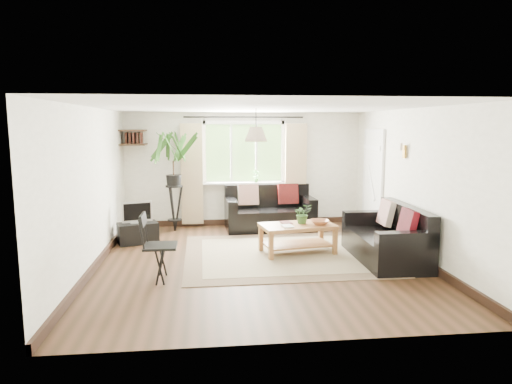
{
  "coord_description": "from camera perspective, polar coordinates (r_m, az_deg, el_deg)",
  "views": [
    {
      "loc": [
        -0.82,
        -6.93,
        2.13
      ],
      "look_at": [
        0.0,
        0.4,
        1.05
      ],
      "focal_mm": 32.0,
      "sensor_mm": 36.0,
      "label": 1
    }
  ],
  "objects": [
    {
      "name": "palm_stand",
      "position": [
        9.32,
        -10.23,
        1.28
      ],
      "size": [
        0.94,
        0.94,
        2.02
      ],
      "primitive_type": null,
      "rotation": [
        0.0,
        0.0,
        0.22
      ],
      "color": "black",
      "rests_on": "floor"
    },
    {
      "name": "bowl",
      "position": [
        7.67,
        7.98,
        -3.76
      ],
      "size": [
        0.35,
        0.35,
        0.08
      ],
      "primitive_type": "imported",
      "rotation": [
        0.0,
        0.0,
        -0.16
      ],
      "color": "#9F5D37",
      "rests_on": "coffee_table"
    },
    {
      "name": "window",
      "position": [
        9.69,
        -1.52,
        4.9
      ],
      "size": [
        2.5,
        0.16,
        2.16
      ],
      "primitive_type": null,
      "color": "white",
      "rests_on": "wall_back"
    },
    {
      "name": "ceiling",
      "position": [
        6.98,
        0.37,
        10.55
      ],
      "size": [
        5.5,
        5.5,
        0.0
      ],
      "primitive_type": "plane",
      "rotation": [
        3.14,
        0.0,
        0.0
      ],
      "color": "white",
      "rests_on": "floor"
    },
    {
      "name": "door",
      "position": [
        9.3,
        14.39,
        1.09
      ],
      "size": [
        0.06,
        0.96,
        2.06
      ],
      "primitive_type": "cube",
      "color": "silver",
      "rests_on": "wall_right"
    },
    {
      "name": "wall_sconce",
      "position": [
        7.93,
        17.88,
        5.11
      ],
      "size": [
        0.12,
        0.12,
        0.28
      ],
      "primitive_type": null,
      "color": "beige",
      "rests_on": "wall_right"
    },
    {
      "name": "sill_plant",
      "position": [
        9.68,
        0.01,
        2.02
      ],
      "size": [
        0.14,
        0.1,
        0.27
      ],
      "primitive_type": "imported",
      "color": "#2D6023",
      "rests_on": "window"
    },
    {
      "name": "wall_back",
      "position": [
        9.76,
        -1.53,
        2.86
      ],
      "size": [
        5.0,
        0.02,
        2.4
      ],
      "primitive_type": "cube",
      "color": "silver",
      "rests_on": "floor"
    },
    {
      "name": "tv",
      "position": [
        8.53,
        -14.64,
        -2.39
      ],
      "size": [
        0.57,
        0.34,
        0.41
      ],
      "primitive_type": null,
      "rotation": [
        0.0,
        0.0,
        0.33
      ],
      "color": "#A5A5AA",
      "rests_on": "tv_stand"
    },
    {
      "name": "sofa_back",
      "position": [
        9.42,
        1.73,
        -2.11
      ],
      "size": [
        1.84,
        0.98,
        0.85
      ],
      "primitive_type": null,
      "rotation": [
        0.0,
        0.0,
        0.04
      ],
      "color": "black",
      "rests_on": "floor"
    },
    {
      "name": "table_plant",
      "position": [
        7.7,
        5.86,
        -2.7
      ],
      "size": [
        0.34,
        0.3,
        0.33
      ],
      "primitive_type": "imported",
      "rotation": [
        0.0,
        0.0,
        0.16
      ],
      "color": "#315923",
      "rests_on": "coffee_table"
    },
    {
      "name": "sofa_right",
      "position": [
        7.53,
        15.84,
        -5.14
      ],
      "size": [
        1.78,
        0.9,
        0.83
      ],
      "primitive_type": null,
      "rotation": [
        0.0,
        0.0,
        -1.58
      ],
      "color": "black",
      "rests_on": "floor"
    },
    {
      "name": "coffee_table",
      "position": [
        7.7,
        5.2,
        -5.85
      ],
      "size": [
        1.3,
        0.85,
        0.5
      ],
      "primitive_type": null,
      "rotation": [
        0.0,
        0.0,
        0.17
      ],
      "color": "brown",
      "rests_on": "floor"
    },
    {
      "name": "book_a",
      "position": [
        7.44,
        3.31,
        -4.3
      ],
      "size": [
        0.2,
        0.26,
        0.02
      ],
      "primitive_type": "imported",
      "rotation": [
        0.0,
        0.0,
        0.12
      ],
      "color": "silver",
      "rests_on": "coffee_table"
    },
    {
      "name": "corner_shelf",
      "position": [
        9.54,
        -15.1,
        6.61
      ],
      "size": [
        0.5,
        0.5,
        0.34
      ],
      "primitive_type": null,
      "color": "black",
      "rests_on": "wall_back"
    },
    {
      "name": "wall_left",
      "position": [
        7.19,
        -19.84,
        0.4
      ],
      "size": [
        0.02,
        5.5,
        2.4
      ],
      "primitive_type": "cube",
      "color": "silver",
      "rests_on": "floor"
    },
    {
      "name": "wall_front",
      "position": [
        4.36,
        4.6,
        -4.02
      ],
      "size": [
        5.0,
        0.02,
        2.4
      ],
      "primitive_type": "cube",
      "color": "silver",
      "rests_on": "floor"
    },
    {
      "name": "rug",
      "position": [
        7.66,
        3.48,
        -7.76
      ],
      "size": [
        3.27,
        2.81,
        0.02
      ],
      "primitive_type": "cube",
      "rotation": [
        0.0,
        0.0,
        0.01
      ],
      "color": "beige",
      "rests_on": "floor"
    },
    {
      "name": "wall_right",
      "position": [
        7.74,
        19.08,
        0.97
      ],
      "size": [
        0.02,
        5.5,
        2.4
      ],
      "primitive_type": "cube",
      "color": "silver",
      "rests_on": "floor"
    },
    {
      "name": "pendant_lamp",
      "position": [
        7.37,
        0.0,
        7.71
      ],
      "size": [
        0.36,
        0.36,
        0.54
      ],
      "primitive_type": null,
      "color": "beige",
      "rests_on": "ceiling"
    },
    {
      "name": "tv_stand",
      "position": [
        8.61,
        -14.55,
        -4.97
      ],
      "size": [
        0.79,
        0.6,
        0.38
      ],
      "primitive_type": "cube",
      "rotation": [
        0.0,
        0.0,
        0.33
      ],
      "color": "black",
      "rests_on": "floor"
    },
    {
      "name": "floor",
      "position": [
        7.29,
        0.35,
        -8.65
      ],
      "size": [
        5.5,
        5.5,
        0.0
      ],
      "primitive_type": "plane",
      "color": "black",
      "rests_on": "ground"
    },
    {
      "name": "book_b",
      "position": [
        7.68,
        3.18,
        -3.88
      ],
      "size": [
        0.2,
        0.25,
        0.02
      ],
      "primitive_type": "imported",
      "rotation": [
        0.0,
        0.0,
        0.17
      ],
      "color": "#4F221F",
      "rests_on": "coffee_table"
    },
    {
      "name": "folding_chair",
      "position": [
        6.45,
        -11.84,
        -6.76
      ],
      "size": [
        0.49,
        0.49,
        0.94
      ],
      "primitive_type": null,
      "rotation": [
        0.0,
        0.0,
        1.57
      ],
      "color": "black",
      "rests_on": "floor"
    }
  ]
}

